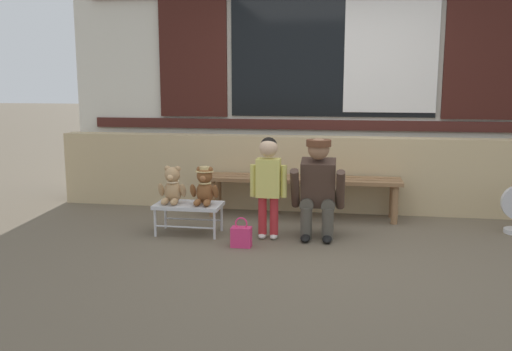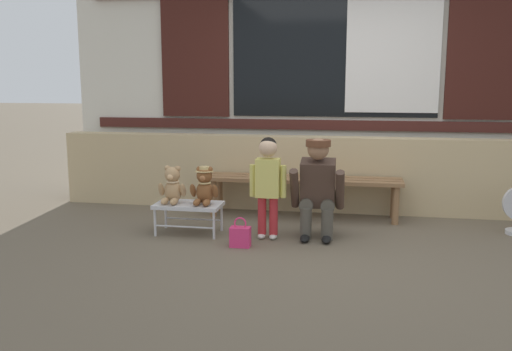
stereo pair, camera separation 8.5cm
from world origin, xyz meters
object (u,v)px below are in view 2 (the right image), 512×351
at_px(adult_crouching, 319,188).
at_px(handbag_on_ground, 240,236).
at_px(small_display_bench, 189,207).
at_px(child_standing, 268,177).
at_px(teddy_bear_with_hat, 204,186).
at_px(wooden_bench_long, 303,184).
at_px(teddy_bear_plain, 172,186).

bearing_deg(adult_crouching, handbag_on_ground, -147.14).
xyz_separation_m(small_display_bench, child_standing, (0.78, -0.03, 0.33)).
bearing_deg(small_display_bench, teddy_bear_with_hat, 0.77).
distance_m(wooden_bench_long, child_standing, 0.94).
distance_m(wooden_bench_long, teddy_bear_with_hat, 1.22).
xyz_separation_m(small_display_bench, teddy_bear_with_hat, (0.16, 0.00, 0.21)).
height_order(teddy_bear_plain, handbag_on_ground, teddy_bear_plain).
relative_size(adult_crouching, handbag_on_ground, 3.49).
height_order(child_standing, handbag_on_ground, child_standing).
bearing_deg(wooden_bench_long, teddy_bear_with_hat, -135.79).
height_order(small_display_bench, teddy_bear_with_hat, teddy_bear_with_hat).
xyz_separation_m(wooden_bench_long, small_display_bench, (-1.03, -0.85, -0.11)).
xyz_separation_m(small_display_bench, adult_crouching, (1.25, 0.09, 0.21)).
bearing_deg(handbag_on_ground, small_display_bench, 149.89).
bearing_deg(wooden_bench_long, child_standing, -105.75).
relative_size(small_display_bench, adult_crouching, 0.67).
relative_size(teddy_bear_plain, teddy_bear_with_hat, 1.00).
height_order(teddy_bear_plain, child_standing, child_standing).
distance_m(teddy_bear_plain, teddy_bear_with_hat, 0.32).
relative_size(wooden_bench_long, adult_crouching, 2.21).
distance_m(teddy_bear_with_hat, child_standing, 0.63).
distance_m(wooden_bench_long, handbag_on_ground, 1.30).
bearing_deg(wooden_bench_long, small_display_bench, -140.52).
bearing_deg(handbag_on_ground, teddy_bear_plain, 155.45).
bearing_deg(small_display_bench, adult_crouching, 4.14).
height_order(adult_crouching, handbag_on_ground, adult_crouching).
xyz_separation_m(adult_crouching, handbag_on_ground, (-0.66, -0.43, -0.38)).
distance_m(child_standing, adult_crouching, 0.49).
distance_m(wooden_bench_long, small_display_bench, 1.34).
xyz_separation_m(wooden_bench_long, teddy_bear_with_hat, (-0.87, -0.85, 0.10)).
height_order(small_display_bench, teddy_bear_plain, teddy_bear_plain).
xyz_separation_m(small_display_bench, handbag_on_ground, (0.58, -0.34, -0.17)).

